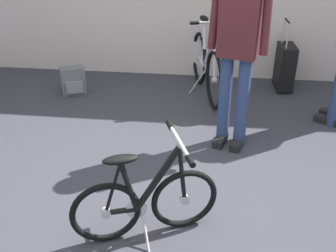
{
  "coord_description": "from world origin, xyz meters",
  "views": [
    {
      "loc": [
        0.24,
        -2.31,
        1.92
      ],
      "look_at": [
        -0.06,
        0.21,
        0.55
      ],
      "focal_mm": 43.03,
      "sensor_mm": 36.0,
      "label": 1
    }
  ],
  "objects_px": {
    "folding_bike_foreground": "(146,200)",
    "rolling_suitcase": "(285,67)",
    "display_bike_left": "(206,65)",
    "backpack_on_floor": "(73,81)",
    "visitor_near_wall": "(239,37)"
  },
  "relations": [
    {
      "from": "folding_bike_foreground",
      "to": "rolling_suitcase",
      "type": "distance_m",
      "value": 2.89
    },
    {
      "from": "folding_bike_foreground",
      "to": "display_bike_left",
      "type": "xyz_separation_m",
      "value": [
        0.3,
        2.36,
        0.08
      ]
    },
    {
      "from": "folding_bike_foreground",
      "to": "backpack_on_floor",
      "type": "height_order",
      "value": "folding_bike_foreground"
    },
    {
      "from": "visitor_near_wall",
      "to": "backpack_on_floor",
      "type": "bearing_deg",
      "value": 152.85
    },
    {
      "from": "display_bike_left",
      "to": "rolling_suitcase",
      "type": "height_order",
      "value": "display_bike_left"
    },
    {
      "from": "visitor_near_wall",
      "to": "rolling_suitcase",
      "type": "bearing_deg",
      "value": 64.57
    },
    {
      "from": "display_bike_left",
      "to": "backpack_on_floor",
      "type": "bearing_deg",
      "value": -173.33
    },
    {
      "from": "display_bike_left",
      "to": "rolling_suitcase",
      "type": "relative_size",
      "value": 1.58
    },
    {
      "from": "folding_bike_foreground",
      "to": "visitor_near_wall",
      "type": "relative_size",
      "value": 0.53
    },
    {
      "from": "folding_bike_foreground",
      "to": "backpack_on_floor",
      "type": "xyz_separation_m",
      "value": [
        -1.22,
        2.19,
        -0.12
      ]
    },
    {
      "from": "rolling_suitcase",
      "to": "backpack_on_floor",
      "type": "distance_m",
      "value": 2.49
    },
    {
      "from": "rolling_suitcase",
      "to": "visitor_near_wall",
      "type": "bearing_deg",
      "value": -115.43
    },
    {
      "from": "visitor_near_wall",
      "to": "rolling_suitcase",
      "type": "relative_size",
      "value": 2.08
    },
    {
      "from": "rolling_suitcase",
      "to": "folding_bike_foreground",
      "type": "bearing_deg",
      "value": -115.01
    },
    {
      "from": "rolling_suitcase",
      "to": "backpack_on_floor",
      "type": "xyz_separation_m",
      "value": [
        -2.44,
        -0.43,
        -0.12
      ]
    }
  ]
}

